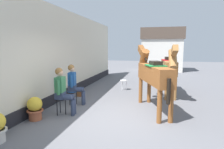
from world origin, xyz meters
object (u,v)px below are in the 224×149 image
(seated_visitor_near, at_px, (62,89))
(seated_visitor_far, at_px, (74,82))
(flower_planter_middle, at_px, (35,108))
(saddled_horse_far, at_px, (169,67))
(satchel_bag, at_px, (80,94))
(saddled_horse_near, at_px, (153,74))
(spare_stool_white, at_px, (124,81))

(seated_visitor_near, xyz_separation_m, seated_visitor_far, (-0.10, 1.04, 0.00))
(flower_planter_middle, bearing_deg, saddled_horse_far, 46.00)
(flower_planter_middle, height_order, satchel_bag, flower_planter_middle)
(saddled_horse_near, relative_size, flower_planter_middle, 4.49)
(saddled_horse_far, xyz_separation_m, satchel_bag, (-3.45, -1.11, -1.06))
(spare_stool_white, height_order, satchel_bag, spare_stool_white)
(seated_visitor_far, bearing_deg, spare_stool_white, 64.56)
(flower_planter_middle, bearing_deg, saddled_horse_near, 27.57)
(satchel_bag, bearing_deg, seated_visitor_near, -101.64)
(flower_planter_middle, distance_m, satchel_bag, 2.71)
(seated_visitor_far, distance_m, saddled_horse_near, 2.67)
(saddled_horse_near, height_order, flower_planter_middle, saddled_horse_near)
(saddled_horse_near, height_order, satchel_bag, saddled_horse_near)
(spare_stool_white, xyz_separation_m, satchel_bag, (-1.49, -1.58, -0.30))
(seated_visitor_far, xyz_separation_m, satchel_bag, (-0.22, 1.08, -0.68))
(seated_visitor_far, xyz_separation_m, saddled_horse_near, (2.64, -0.00, 0.38))
(seated_visitor_near, distance_m, satchel_bag, 2.25)
(seated_visitor_near, relative_size, satchel_bag, 4.96)
(seated_visitor_far, bearing_deg, saddled_horse_near, -0.02)
(saddled_horse_near, xyz_separation_m, spare_stool_white, (-1.37, 2.66, -0.76))
(seated_visitor_near, bearing_deg, seated_visitor_far, 95.47)
(seated_visitor_far, relative_size, saddled_horse_near, 0.48)
(seated_visitor_near, bearing_deg, satchel_bag, 98.56)
(saddled_horse_far, distance_m, spare_stool_white, 2.16)
(saddled_horse_far, bearing_deg, saddled_horse_near, -105.02)
(flower_planter_middle, bearing_deg, satchel_bag, 85.29)
(spare_stool_white, bearing_deg, seated_visitor_far, -115.44)
(seated_visitor_near, relative_size, seated_visitor_far, 1.00)
(seated_visitor_near, xyz_separation_m, flower_planter_middle, (-0.54, -0.57, -0.44))
(seated_visitor_near, relative_size, saddled_horse_near, 0.48)
(flower_planter_middle, bearing_deg, seated_visitor_near, 46.53)
(seated_visitor_far, height_order, saddled_horse_far, saddled_horse_far)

